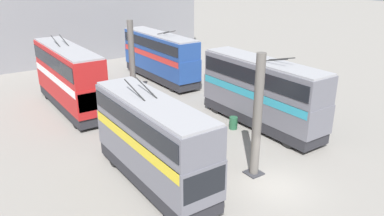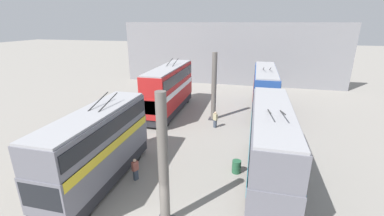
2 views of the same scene
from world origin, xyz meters
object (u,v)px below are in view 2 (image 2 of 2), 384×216
at_px(bus_left_far, 265,87).
at_px(person_by_right_row, 135,169).
at_px(bus_right_near, 97,144).
at_px(person_aisle_midway, 215,119).
at_px(oil_drum, 236,167).
at_px(bus_right_far, 169,87).
at_px(bus_left_near, 270,142).

xyz_separation_m(bus_left_far, person_by_right_row, (-16.75, 8.47, -2.00)).
bearing_deg(bus_right_near, person_aisle_midway, -28.19).
bearing_deg(bus_left_far, person_by_right_row, 153.17).
height_order(person_aisle_midway, oil_drum, person_aisle_midway).
xyz_separation_m(bus_right_near, oil_drum, (3.26, -8.52, -2.35)).
height_order(bus_left_far, bus_right_near, bus_left_far).
relative_size(bus_right_far, person_by_right_row, 7.12).
relative_size(person_by_right_row, oil_drum, 1.69).
distance_m(bus_left_near, bus_right_far, 15.65).
height_order(bus_left_near, person_aisle_midway, bus_left_near).
bearing_deg(bus_left_near, bus_left_far, 0.00).
distance_m(person_aisle_midway, oil_drum, 8.10).
height_order(bus_left_far, oil_drum, bus_left_far).
bearing_deg(bus_right_far, person_aisle_midway, -119.48).
xyz_separation_m(bus_left_far, person_aisle_midway, (-6.66, 4.70, -1.92)).
bearing_deg(oil_drum, bus_left_far, -8.02).
xyz_separation_m(bus_left_near, person_aisle_midway, (8.28, 4.70, -2.00)).
xyz_separation_m(bus_left_near, bus_right_far, (11.58, 10.54, 0.12)).
xyz_separation_m(bus_left_far, oil_drum, (-14.28, 2.01, -2.35)).
xyz_separation_m(bus_left_far, bus_right_far, (-3.36, 10.54, 0.20)).
xyz_separation_m(bus_left_near, bus_left_far, (14.94, 0.00, -0.08)).
relative_size(bus_left_far, person_by_right_row, 7.36).
distance_m(bus_left_near, bus_right_near, 10.85).
distance_m(bus_right_near, bus_right_far, 14.18).
xyz_separation_m(bus_right_near, person_by_right_row, (0.79, -2.06, -1.99)).
distance_m(bus_right_far, person_by_right_row, 13.73).
height_order(bus_left_near, bus_left_far, bus_left_near).
relative_size(bus_left_near, bus_right_near, 1.15).
xyz_separation_m(bus_right_far, person_aisle_midway, (-3.30, -5.83, -2.12)).
distance_m(bus_left_near, person_by_right_row, 8.91).
relative_size(bus_right_far, person_aisle_midway, 6.59).
bearing_deg(person_aisle_midway, oil_drum, 54.67).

